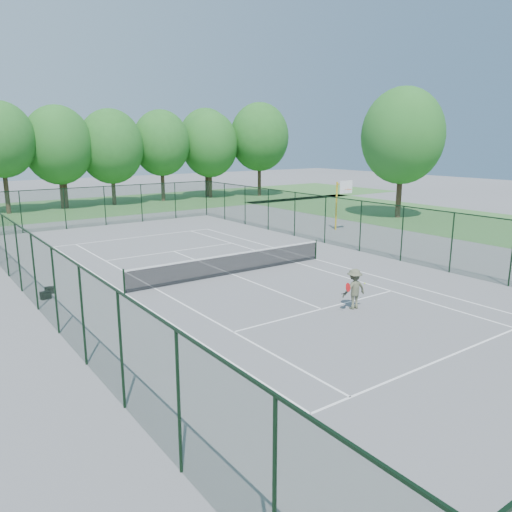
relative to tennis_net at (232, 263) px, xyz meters
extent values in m
plane|color=slate|center=(0.00, 0.00, -0.58)|extent=(140.00, 140.00, 0.00)
cube|color=#447B39|center=(0.00, 30.00, -0.57)|extent=(80.00, 16.00, 0.01)
cube|color=#447B39|center=(24.00, 4.00, -0.57)|extent=(14.00, 40.00, 0.01)
cube|color=white|center=(0.00, 11.88, -0.57)|extent=(10.97, 0.08, 0.01)
cube|color=white|center=(0.00, -11.88, -0.57)|extent=(10.97, 0.08, 0.01)
cube|color=white|center=(0.00, 6.40, -0.57)|extent=(8.23, 0.08, 0.01)
cube|color=white|center=(0.00, -6.40, -0.57)|extent=(8.23, 0.08, 0.01)
cube|color=white|center=(5.49, 0.00, -0.57)|extent=(0.08, 23.77, 0.01)
cube|color=white|center=(-5.49, 0.00, -0.57)|extent=(0.08, 23.77, 0.01)
cube|color=white|center=(4.12, 0.00, -0.57)|extent=(0.08, 23.77, 0.01)
cube|color=white|center=(-4.12, 0.00, -0.57)|extent=(0.08, 23.77, 0.01)
cube|color=white|center=(0.00, 0.00, -0.57)|extent=(0.08, 12.80, 0.01)
cylinder|color=black|center=(-5.50, 0.00, -0.03)|extent=(0.08, 0.08, 1.10)
cylinder|color=black|center=(5.50, 0.00, -0.03)|extent=(0.08, 0.08, 1.10)
cube|color=black|center=(0.00, 0.00, -0.08)|extent=(11.00, 0.02, 0.96)
cube|color=white|center=(0.00, 0.00, 0.42)|extent=(11.00, 0.05, 0.07)
cube|color=#1A3923|center=(0.00, 18.00, 0.92)|extent=(18.00, 0.02, 3.00)
cube|color=#1A3923|center=(9.00, 0.00, 0.92)|extent=(0.02, 36.00, 3.00)
cube|color=#1A3923|center=(-9.00, 0.00, 0.92)|extent=(0.02, 36.00, 3.00)
cube|color=black|center=(0.00, 18.00, 2.42)|extent=(18.00, 0.05, 0.05)
cube|color=black|center=(9.00, 0.00, 2.42)|extent=(0.05, 36.00, 0.05)
cube|color=black|center=(-9.00, 0.00, 2.42)|extent=(0.05, 36.00, 0.05)
cylinder|color=#432E20|center=(0.00, 30.00, 1.52)|extent=(0.40, 0.40, 4.20)
ellipsoid|color=#2C7629|center=(0.00, 30.00, 5.42)|extent=(6.40, 6.40, 7.40)
cylinder|color=#432E20|center=(16.50, 30.00, 1.52)|extent=(0.40, 0.40, 4.20)
ellipsoid|color=#2C7629|center=(16.50, 30.00, 5.42)|extent=(6.40, 6.40, 7.40)
cylinder|color=yellow|center=(13.09, 6.16, 1.17)|extent=(0.12, 0.12, 3.50)
cube|color=yellow|center=(13.09, 5.71, 2.77)|extent=(0.08, 0.90, 0.08)
cube|color=white|center=(13.09, 5.26, 2.62)|extent=(1.20, 0.05, 0.90)
torus|color=orange|center=(13.09, 5.03, 2.47)|extent=(0.48, 0.48, 0.02)
cylinder|color=#432E20|center=(21.68, 7.42, 1.80)|extent=(0.45, 0.45, 4.75)
ellipsoid|color=#2C7629|center=(21.68, 7.42, 6.22)|extent=(6.79, 6.79, 7.92)
cube|color=black|center=(-8.43, 1.22, -0.41)|extent=(0.44, 0.30, 0.33)
cube|color=black|center=(-8.10, 1.95, -0.43)|extent=(0.40, 0.28, 0.29)
imported|color=#595C43|center=(1.06, -7.06, 0.22)|extent=(1.10, 0.72, 1.60)
sphere|color=#C7F436|center=(2.10, -6.66, 0.17)|extent=(0.07, 0.07, 0.07)
camera|label=1|loc=(-12.85, -19.91, 5.83)|focal=35.00mm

